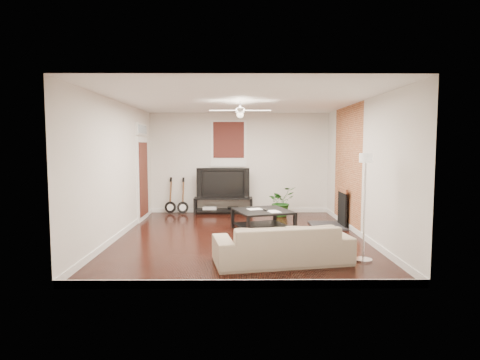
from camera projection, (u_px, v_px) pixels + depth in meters
name	position (u px, v px, depth m)	size (l,w,h in m)	color
room	(240.00, 170.00, 8.06)	(5.01, 6.01, 2.81)	black
brick_accent	(347.00, 167.00, 9.07)	(0.02, 2.20, 2.80)	#A55A35
fireplace	(334.00, 207.00, 9.15)	(0.80, 1.10, 0.92)	black
window_back	(229.00, 144.00, 10.97)	(1.00, 0.06, 1.30)	#3C1010
door_left	(143.00, 171.00, 9.95)	(0.08, 1.00, 2.50)	white
tv_stand	(223.00, 206.00, 10.93)	(1.62, 0.43, 0.45)	black
tv	(223.00, 183.00, 10.89)	(1.45, 0.19, 0.83)	black
coffee_table	(263.00, 220.00, 8.69)	(1.13, 1.13, 0.47)	black
sofa	(282.00, 243.00, 6.32)	(2.18, 0.85, 0.64)	tan
floor_lamp	(365.00, 207.00, 6.38)	(0.29, 0.29, 1.78)	silver
potted_plant	(281.00, 202.00, 10.51)	(0.72, 0.62, 0.79)	#1D5518
guitar_left	(170.00, 196.00, 10.86)	(0.32, 0.22, 1.02)	black
guitar_right	(183.00, 196.00, 10.84)	(0.32, 0.22, 1.02)	black
ceiling_fan	(240.00, 111.00, 7.96)	(1.24, 1.24, 0.32)	white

